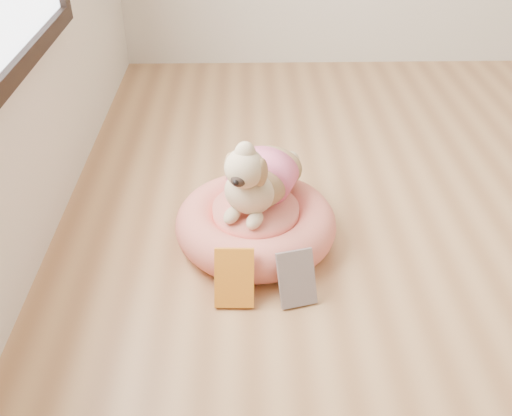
{
  "coord_description": "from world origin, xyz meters",
  "views": [
    {
      "loc": [
        -1.27,
        -1.26,
        1.32
      ],
      "look_at": [
        -1.23,
        0.38,
        0.18
      ],
      "focal_mm": 40.0,
      "sensor_mm": 36.0,
      "label": 1
    }
  ],
  "objects_px": {
    "book_white": "(297,278)",
    "pet_bed": "(256,224)",
    "dog": "(258,165)",
    "book_yellow": "(234,278)"
  },
  "relations": [
    {
      "from": "pet_bed",
      "to": "book_white",
      "type": "distance_m",
      "value": 0.34
    },
    {
      "from": "pet_bed",
      "to": "dog",
      "type": "xyz_separation_m",
      "value": [
        0.01,
        0.03,
        0.23
      ]
    },
    {
      "from": "dog",
      "to": "book_yellow",
      "type": "bearing_deg",
      "value": -81.42
    },
    {
      "from": "dog",
      "to": "book_white",
      "type": "xyz_separation_m",
      "value": [
        0.12,
        -0.34,
        -0.22
      ]
    },
    {
      "from": "pet_bed",
      "to": "book_white",
      "type": "xyz_separation_m",
      "value": [
        0.12,
        -0.32,
        0.01
      ]
    },
    {
      "from": "pet_bed",
      "to": "dog",
      "type": "distance_m",
      "value": 0.23
    },
    {
      "from": "book_yellow",
      "to": "book_white",
      "type": "xyz_separation_m",
      "value": [
        0.2,
        -0.0,
        -0.0
      ]
    },
    {
      "from": "pet_bed",
      "to": "book_white",
      "type": "height_order",
      "value": "book_white"
    },
    {
      "from": "book_white",
      "to": "pet_bed",
      "type": "bearing_deg",
      "value": 97.68
    },
    {
      "from": "book_yellow",
      "to": "book_white",
      "type": "distance_m",
      "value": 0.2
    }
  ]
}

